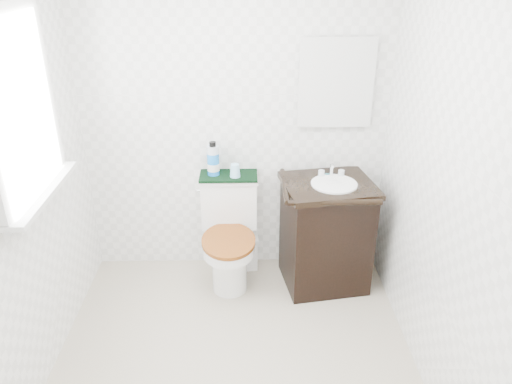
{
  "coord_description": "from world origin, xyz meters",
  "views": [
    {
      "loc": [
        0.08,
        -2.22,
        2.26
      ],
      "look_at": [
        0.14,
        0.75,
        0.83
      ],
      "focal_mm": 35.0,
      "sensor_mm": 36.0,
      "label": 1
    }
  ],
  "objects_px": {
    "cup": "(235,170)",
    "mouthwash_bottle": "(213,160)",
    "trash_bin": "(245,251)",
    "toilet": "(230,238)",
    "vanity": "(326,232)"
  },
  "relations": [
    {
      "from": "vanity",
      "to": "mouthwash_bottle",
      "type": "height_order",
      "value": "mouthwash_bottle"
    },
    {
      "from": "trash_bin",
      "to": "cup",
      "type": "bearing_deg",
      "value": -147.2
    },
    {
      "from": "vanity",
      "to": "mouthwash_bottle",
      "type": "distance_m",
      "value": 0.97
    },
    {
      "from": "toilet",
      "to": "vanity",
      "type": "relative_size",
      "value": 0.86
    },
    {
      "from": "toilet",
      "to": "cup",
      "type": "xyz_separation_m",
      "value": [
        0.05,
        0.09,
        0.51
      ]
    },
    {
      "from": "vanity",
      "to": "cup",
      "type": "xyz_separation_m",
      "value": [
        -0.65,
        0.15,
        0.42
      ]
    },
    {
      "from": "trash_bin",
      "to": "cup",
      "type": "relative_size",
      "value": 2.95
    },
    {
      "from": "mouthwash_bottle",
      "to": "trash_bin",
      "type": "bearing_deg",
      "value": 0.05
    },
    {
      "from": "toilet",
      "to": "mouthwash_bottle",
      "type": "height_order",
      "value": "mouthwash_bottle"
    },
    {
      "from": "trash_bin",
      "to": "mouthwash_bottle",
      "type": "bearing_deg",
      "value": -179.95
    },
    {
      "from": "trash_bin",
      "to": "mouthwash_bottle",
      "type": "height_order",
      "value": "mouthwash_bottle"
    },
    {
      "from": "toilet",
      "to": "cup",
      "type": "height_order",
      "value": "cup"
    },
    {
      "from": "trash_bin",
      "to": "cup",
      "type": "xyz_separation_m",
      "value": [
        -0.07,
        -0.04,
        0.71
      ]
    },
    {
      "from": "cup",
      "to": "mouthwash_bottle",
      "type": "bearing_deg",
      "value": 164.58
    },
    {
      "from": "toilet",
      "to": "trash_bin",
      "type": "height_order",
      "value": "toilet"
    }
  ]
}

